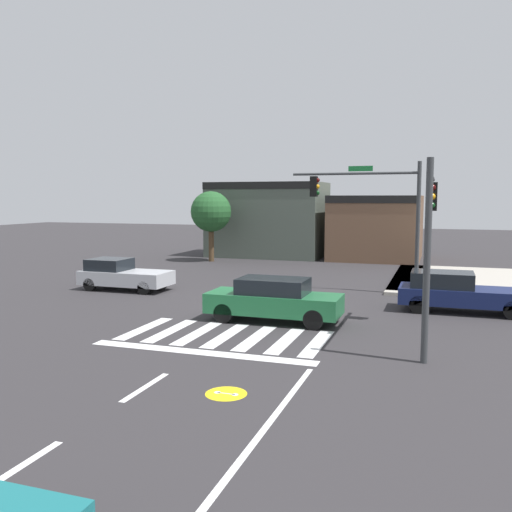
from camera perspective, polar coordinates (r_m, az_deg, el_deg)
ground_plane at (r=21.61m, az=1.33°, el=-5.47°), size 120.00×120.00×0.00m
crosswalk_near at (r=17.48m, az=-3.13°, el=-8.26°), size 6.32×3.19×0.01m
lane_markings at (r=10.63m, az=-13.23°, el=-18.12°), size 6.80×20.25×0.01m
bike_detector_marking at (r=12.53m, az=-3.13°, el=-14.14°), size 0.94×0.94×0.01m
curb_corner_northeast at (r=30.01m, az=22.69°, el=-2.54°), size 10.00×10.60×0.15m
storefront_row at (r=40.15m, az=6.14°, el=3.49°), size 15.04×6.82×5.44m
traffic_signal_northeast at (r=25.45m, az=11.85°, el=5.45°), size 5.81×0.32×5.93m
traffic_signal_southeast at (r=16.83m, az=17.69°, el=3.81°), size 0.32×5.46×5.36m
car_green at (r=19.20m, az=1.85°, el=-4.55°), size 4.69×1.73×1.54m
car_silver at (r=26.55m, az=-13.75°, el=-1.91°), size 4.23×1.86×1.46m
car_navy at (r=22.16m, az=20.33°, el=-3.54°), size 4.76×1.80×1.52m
roadside_tree at (r=37.29m, az=-4.71°, el=4.59°), size 2.76×2.76×4.78m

